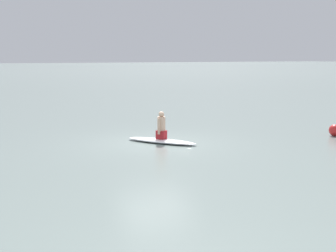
# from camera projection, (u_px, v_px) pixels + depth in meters

# --- Properties ---
(ground_plane) EXTENTS (400.00, 400.00, 0.00)m
(ground_plane) POSITION_uv_depth(u_px,v_px,m) (155.00, 143.00, 16.92)
(ground_plane) COLOR slate
(surfboard) EXTENTS (1.94, 2.57, 0.14)m
(surfboard) POSITION_uv_depth(u_px,v_px,m) (161.00, 141.00, 16.91)
(surfboard) COLOR white
(surfboard) RESTS_ON ground
(person_paddler) EXTENTS (0.38, 0.39, 0.93)m
(person_paddler) POSITION_uv_depth(u_px,v_px,m) (161.00, 127.00, 16.84)
(person_paddler) COLOR #A51E23
(person_paddler) RESTS_ON surfboard
(buoy_marker) EXTENTS (0.43, 0.43, 0.43)m
(buoy_marker) POSITION_uv_depth(u_px,v_px,m) (335.00, 130.00, 18.35)
(buoy_marker) COLOR red
(buoy_marker) RESTS_ON ground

